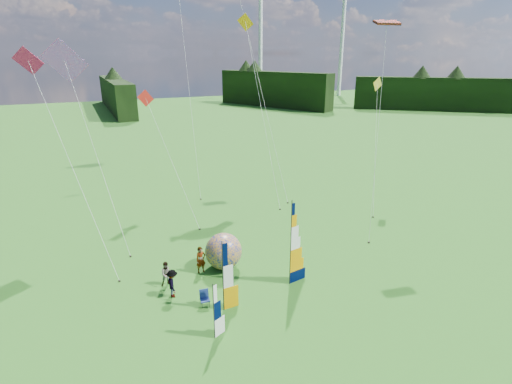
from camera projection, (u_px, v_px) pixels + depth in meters
name	position (u px, v px, depth m)	size (l,w,h in m)	color
ground	(303.00, 307.00, 21.59)	(220.00, 220.00, 0.00)	#267618
treeline_ring	(306.00, 241.00, 20.28)	(210.00, 210.00, 8.00)	black
turbine_left	(342.00, 47.00, 125.69)	(8.00, 1.20, 30.00)	silver
turbine_right	(260.00, 47.00, 121.95)	(8.00, 1.20, 30.00)	silver
feather_banner_main	(291.00, 245.00, 22.94)	(1.38, 0.10, 5.14)	#000831
side_banner_left	(223.00, 278.00, 20.73)	(1.08, 0.10, 3.93)	#DC8D00
side_banner_far	(214.00, 313.00, 18.79)	(0.87, 0.10, 2.90)	white
bol_inflatable	(224.00, 251.00, 25.24)	(2.34, 2.34, 2.34)	#00167C
spectator_a	(201.00, 260.00, 24.80)	(0.63, 0.41, 1.73)	#66594C
spectator_b	(167.00, 274.00, 23.43)	(0.74, 0.36, 1.52)	#66594C
spectator_c	(173.00, 283.00, 22.32)	(1.07, 0.40, 1.66)	#66594C
spectator_d	(215.00, 253.00, 25.55)	(1.06, 0.43, 1.81)	#66594C
camp_chair	(205.00, 299.00, 21.55)	(0.54, 0.54, 0.93)	navy
kite_whale	(260.00, 75.00, 37.58)	(4.13, 14.53, 22.23)	black
kite_rainbow_delta	(94.00, 139.00, 27.07)	(7.36, 12.13, 15.06)	#EF385D
kite_parafoil	(379.00, 119.00, 28.86)	(7.58, 8.49, 17.08)	red
small_kite_red	(171.00, 154.00, 32.35)	(4.48, 10.31, 10.65)	red
small_kite_orange	(262.00, 104.00, 36.64)	(3.73, 12.53, 17.23)	#FF9E06
small_kite_yellow	(376.00, 141.00, 34.86)	(6.51, 8.21, 11.49)	yellow
small_kite_pink	(72.00, 159.00, 23.84)	(6.08, 9.22, 14.02)	#D11C54
small_kite_green	(188.00, 79.00, 38.58)	(3.57, 12.01, 21.31)	#0BA636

